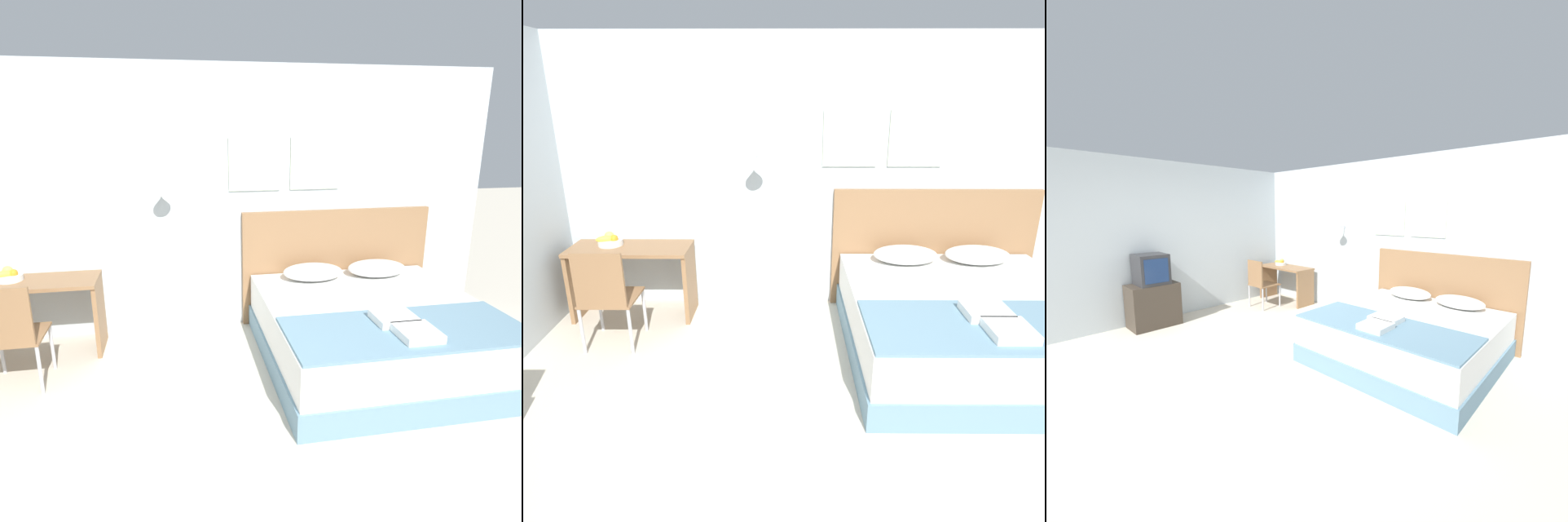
% 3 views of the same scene
% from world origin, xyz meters
% --- Properties ---
extents(wall_back, '(5.76, 0.31, 2.65)m').
position_xyz_m(wall_back, '(0.01, 2.78, 1.33)').
color(wall_back, silver).
rests_on(wall_back, ground_plane).
extents(bed, '(1.94, 2.02, 0.56)m').
position_xyz_m(bed, '(1.24, 1.68, 0.28)').
color(bed, '#66899E').
rests_on(bed, ground_plane).
extents(headboard, '(2.06, 0.06, 1.22)m').
position_xyz_m(headboard, '(1.24, 2.72, 0.61)').
color(headboard, '#8E6642').
rests_on(headboard, ground_plane).
extents(pillow_left, '(0.61, 0.42, 0.15)m').
position_xyz_m(pillow_left, '(0.90, 2.44, 0.64)').
color(pillow_left, white).
rests_on(pillow_left, bed).
extents(pillow_right, '(0.61, 0.42, 0.15)m').
position_xyz_m(pillow_right, '(1.59, 2.44, 0.64)').
color(pillow_right, white).
rests_on(pillow_right, bed).
extents(throw_blanket, '(1.88, 0.81, 0.02)m').
position_xyz_m(throw_blanket, '(1.24, 1.10, 0.57)').
color(throw_blanket, '#66899E').
rests_on(throw_blanket, bed).
extents(folded_towel_near_foot, '(0.32, 0.29, 0.06)m').
position_xyz_m(folded_towel_near_foot, '(1.20, 1.24, 0.62)').
color(folded_towel_near_foot, white).
rests_on(folded_towel_near_foot, throw_blanket).
extents(folded_towel_mid_bed, '(0.29, 0.31, 0.06)m').
position_xyz_m(folded_towel_mid_bed, '(1.25, 0.96, 0.62)').
color(folded_towel_mid_bed, white).
rests_on(folded_towel_mid_bed, throw_blanket).
extents(desk, '(1.15, 0.49, 0.72)m').
position_xyz_m(desk, '(-1.77, 2.41, 0.50)').
color(desk, '#8E6642').
rests_on(desk, ground_plane).
extents(desk_chair, '(0.45, 0.45, 0.92)m').
position_xyz_m(desk_chair, '(-1.79, 1.76, 0.53)').
color(desk_chair, '#8E6642').
rests_on(desk_chair, ground_plane).
extents(fruit_bowl, '(0.24, 0.23, 0.12)m').
position_xyz_m(fruit_bowl, '(-1.97, 2.46, 0.77)').
color(fruit_bowl, silver).
rests_on(fruit_bowl, desk).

